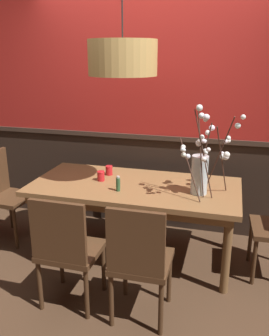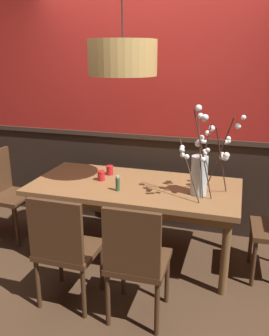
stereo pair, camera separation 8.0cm
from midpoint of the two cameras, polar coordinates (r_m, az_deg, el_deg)
The scene contains 12 objects.
ground_plane at distance 3.65m, azimuth -0.65°, elevation -13.58°, with size 24.00×24.00×0.00m, color #4C3321.
back_wall at distance 3.86m, azimuth 2.38°, elevation 11.11°, with size 5.61×0.14×2.92m.
dining_table at distance 3.35m, azimuth -0.69°, elevation -3.94°, with size 1.93×0.92×0.74m.
chair_far_side_left at distance 4.28m, azimuth -1.82°, elevation -1.16°, with size 0.46×0.41×0.89m.
chair_near_side_left at distance 2.79m, azimuth -11.65°, elevation -12.27°, with size 0.45×0.42×0.93m.
chair_head_west_end at distance 4.00m, azimuth -20.68°, elevation -3.44°, with size 0.43×0.46×0.94m.
chair_near_side_right at distance 2.59m, azimuth -0.13°, elevation -14.26°, with size 0.43×0.43×0.94m.
vase_with_blossoms at distance 3.08m, azimuth 10.00°, elevation -0.06°, with size 0.52×0.50×0.78m.
candle_holder_nearer_center at distance 3.58m, azimuth -4.73°, elevation -0.37°, with size 0.07×0.07×0.09m.
candle_holder_nearer_edge at distance 3.43m, azimuth -6.06°, elevation -1.26°, with size 0.07×0.07×0.09m.
condiment_bottle at distance 3.15m, azimuth -3.37°, elevation -2.55°, with size 0.04×0.04×0.14m.
pendant_lamp at distance 3.08m, azimuth -2.69°, elevation 17.18°, with size 0.57×0.57×1.20m.
Camera 1 is at (0.83, -3.01, 1.89)m, focal length 38.13 mm.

